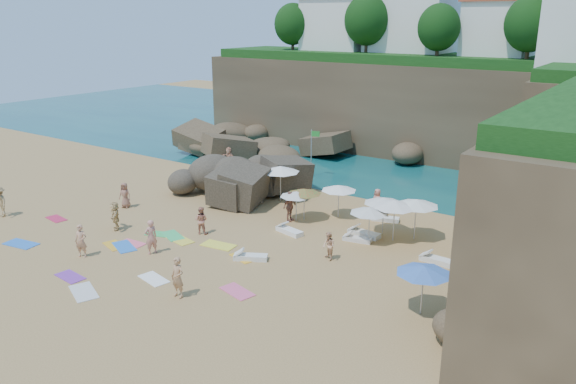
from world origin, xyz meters
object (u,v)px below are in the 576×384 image
Objects in this scene: person_stand_4 at (377,201)px; person_stand_0 at (81,241)px; lounger_0 at (364,234)px; person_stand_3 at (290,206)px; person_stand_2 at (261,190)px; parasol_2 at (339,188)px; person_stand_5 at (229,158)px; person_stand_1 at (201,220)px; parasol_1 at (384,200)px; person_stand_6 at (151,237)px; flag_pole at (313,147)px; parasol_0 at (280,169)px; rock_outcrop at (236,193)px.

person_stand_0 is at bearing -77.80° from person_stand_4.
person_stand_3 is at bearing -172.71° from lounger_0.
lounger_0 is 8.65m from person_stand_2.
person_stand_5 is at bearing 158.51° from parasol_2.
parasol_1 is at bearing -164.75° from person_stand_1.
lounger_0 is at bearing 152.47° from person_stand_6.
flag_pole is 2.11× the size of person_stand_5.
parasol_0 is at bearing -111.52° from person_stand_1.
person_stand_0 is (0.61, -13.00, 0.87)m from rock_outcrop.
rock_outcrop is 2.91m from person_stand_2.
person_stand_0 is 6.53m from person_stand_1.
flag_pole reaches higher than parasol_1.
parasol_1 is 9.22m from person_stand_2.
parasol_2 is at bearing 148.37° from lounger_0.
person_stand_0 is at bearing -133.61° from parasol_1.
parasol_2 is 1.17× the size of person_stand_6.
flag_pole reaches higher than lounger_0.
parasol_1 is 12.86m from person_stand_6.
person_stand_6 is at bearing 163.00° from person_stand_3.
flag_pole is at bearing 103.53° from parasol_0.
person_stand_5 reaches higher than person_stand_2.
parasol_2 is 5.78m from person_stand_2.
lounger_0 is at bearing -82.03° from person_stand_3.
person_stand_2 reaches higher than lounger_0.
flag_pole is at bearing 59.74° from person_stand_0.
person_stand_1 is 0.87× the size of person_stand_6.
person_stand_1 is 11.15m from person_stand_4.
person_stand_2 is (2.11, 12.40, -0.03)m from person_stand_0.
flag_pole is 12.92m from lounger_0.
parasol_0 is 1.47× the size of person_stand_5.
rock_outcrop is 10.18m from person_stand_4.
person_stand_5 is at bearing -166.15° from flag_pole.
lounger_0 is 15.16m from person_stand_0.
parasol_0 is 8.36m from parasol_1.
flag_pole is at bearing 138.93° from lounger_0.
person_stand_6 is at bearing -132.41° from parasol_1.
flag_pole is 1.96× the size of person_stand_3.
person_stand_4 is (6.33, 1.59, -1.45)m from parasol_0.
person_stand_4 is at bearing 10.88° from rock_outcrop.
parasol_0 reaches higher than rock_outcrop.
person_stand_5 is 17.63m from person_stand_6.
flag_pole reaches higher than person_stand_5.
flag_pole reaches higher than person_stand_3.
parasol_1 reaches higher than person_stand_2.
parasol_1 reaches higher than person_stand_1.
person_stand_1 is (3.39, -7.09, 0.80)m from rock_outcrop.
parasol_1 is 17.88m from person_stand_5.
rock_outcrop is at bearing 33.68° from person_stand_2.
lounger_0 is 17.63m from person_stand_5.
person_stand_0 is (-11.25, -11.80, -1.11)m from parasol_1.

